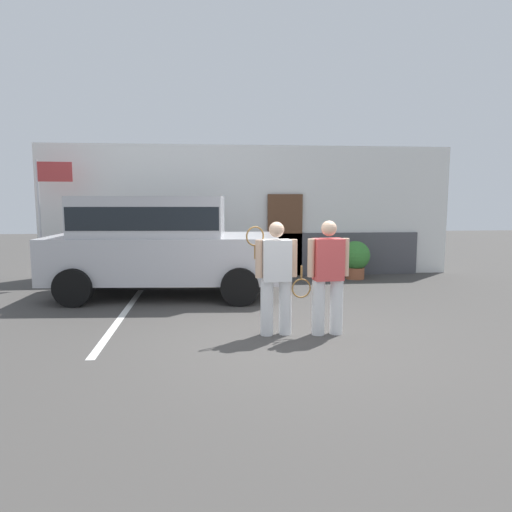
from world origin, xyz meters
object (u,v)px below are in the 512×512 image
object	(u,v)px
flag_pole	(47,198)
tennis_player_woman	(328,276)
parked_suv	(159,240)
tennis_player_man	(276,276)
potted_plant_by_porch	(355,258)

from	to	relation	value
flag_pole	tennis_player_woman	bearing A→B (deg)	-40.36
tennis_player_woman	flag_pole	bearing A→B (deg)	-44.25
parked_suv	flag_pole	world-z (taller)	flag_pole
tennis_player_man	flag_pole	size ratio (longest dim) A/B	0.58
tennis_player_man	tennis_player_woman	xyz separation A→B (m)	(0.76, -0.06, -0.00)
parked_suv	tennis_player_woman	bearing A→B (deg)	-43.68
tennis_player_man	tennis_player_woman	distance (m)	0.76
parked_suv	tennis_player_woman	size ratio (longest dim) A/B	2.79
parked_suv	tennis_player_woman	xyz separation A→B (m)	(2.76, -3.03, -0.27)
flag_pole	potted_plant_by_porch	bearing A→B (deg)	-0.64
parked_suv	potted_plant_by_porch	size ratio (longest dim) A/B	4.99
potted_plant_by_porch	tennis_player_woman	bearing A→B (deg)	-112.42
parked_suv	flag_pole	distance (m)	3.25
tennis_player_man	flag_pole	distance (m)	6.65
parked_suv	tennis_player_woman	distance (m)	4.11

